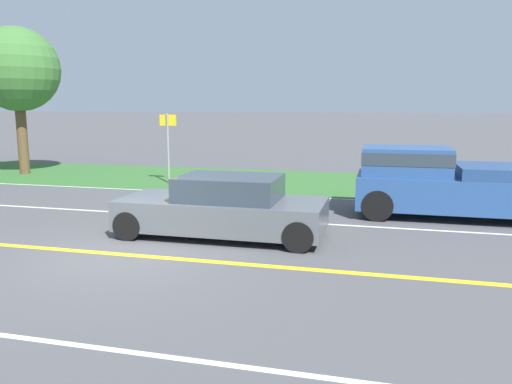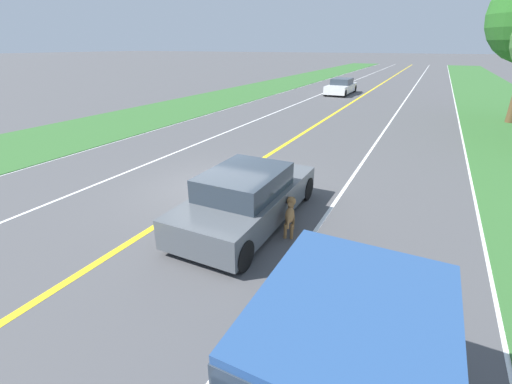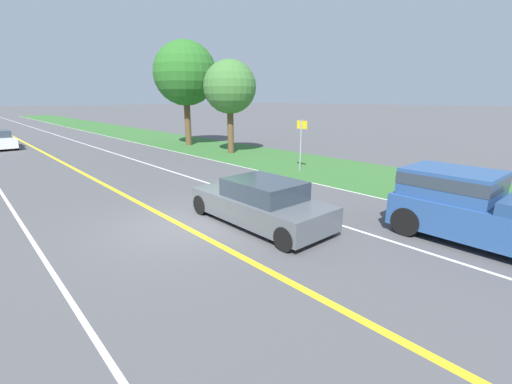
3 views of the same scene
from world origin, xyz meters
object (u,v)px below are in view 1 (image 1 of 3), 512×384
(pickup_truck, at_px, (462,183))
(roadside_tree_right_near, at_px, (17,70))
(ego_car, at_px, (224,208))
(dog, at_px, (239,205))
(street_sign, at_px, (168,140))

(pickup_truck, bearing_deg, roadside_tree_right_near, 75.40)
(ego_car, height_order, roadside_tree_right_near, roadside_tree_right_near)
(ego_car, bearing_deg, dog, -1.56)
(roadside_tree_right_near, distance_m, street_sign, 7.54)
(roadside_tree_right_near, relative_size, street_sign, 2.33)
(pickup_truck, height_order, street_sign, street_sign)
(ego_car, bearing_deg, pickup_truck, -58.76)
(ego_car, bearing_deg, street_sign, 32.75)
(pickup_truck, relative_size, roadside_tree_right_near, 0.96)
(ego_car, distance_m, roadside_tree_right_near, 14.05)
(ego_car, distance_m, street_sign, 7.95)
(dog, bearing_deg, roadside_tree_right_near, 42.99)
(dog, relative_size, pickup_truck, 0.19)
(dog, distance_m, street_sign, 7.09)
(dog, height_order, pickup_truck, pickup_truck)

